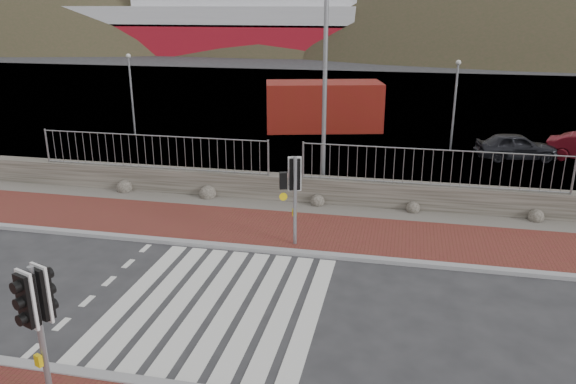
% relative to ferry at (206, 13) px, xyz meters
% --- Properties ---
extents(ground, '(220.00, 220.00, 0.00)m').
position_rel_ferry_xyz_m(ground, '(24.65, -67.90, -5.36)').
color(ground, '#28282B').
rests_on(ground, ground).
extents(sidewalk_far, '(40.00, 3.00, 0.08)m').
position_rel_ferry_xyz_m(sidewalk_far, '(24.65, -63.40, -5.32)').
color(sidewalk_far, brown).
rests_on(sidewalk_far, ground).
extents(kerb_far, '(40.00, 0.25, 0.12)m').
position_rel_ferry_xyz_m(kerb_far, '(24.65, -64.90, -5.31)').
color(kerb_far, gray).
rests_on(kerb_far, ground).
extents(zebra_crossing, '(4.62, 5.60, 0.01)m').
position_rel_ferry_xyz_m(zebra_crossing, '(24.65, -67.90, -5.36)').
color(zebra_crossing, silver).
rests_on(zebra_crossing, ground).
extents(gravel_strip, '(40.00, 1.50, 0.06)m').
position_rel_ferry_xyz_m(gravel_strip, '(24.65, -61.40, -5.33)').
color(gravel_strip, '#59544C').
rests_on(gravel_strip, ground).
extents(stone_wall, '(40.00, 0.60, 0.90)m').
position_rel_ferry_xyz_m(stone_wall, '(24.65, -60.60, -4.91)').
color(stone_wall, '#444038').
rests_on(stone_wall, ground).
extents(railing, '(18.07, 0.07, 1.22)m').
position_rel_ferry_xyz_m(railing, '(24.65, -60.75, -3.54)').
color(railing, gray).
rests_on(railing, stone_wall).
extents(quay, '(120.00, 40.00, 0.50)m').
position_rel_ferry_xyz_m(quay, '(24.65, -40.00, -5.36)').
color(quay, '#4C4C4F').
rests_on(quay, ground).
extents(water, '(220.00, 50.00, 0.05)m').
position_rel_ferry_xyz_m(water, '(24.65, -5.00, -5.36)').
color(water, '#3F4C54').
rests_on(water, ground).
extents(ferry, '(50.00, 16.00, 20.00)m').
position_rel_ferry_xyz_m(ferry, '(0.00, 0.00, 0.00)').
color(ferry, maroon).
rests_on(ferry, ground).
extents(hills_backdrop, '(254.00, 90.00, 100.00)m').
position_rel_ferry_xyz_m(hills_backdrop, '(31.40, 20.00, -28.42)').
color(hills_backdrop, '#32341F').
rests_on(hills_backdrop, ground).
extents(traffic_signal_near, '(0.43, 0.34, 2.62)m').
position_rel_ferry_xyz_m(traffic_signal_near, '(23.01, -71.74, -3.48)').
color(traffic_signal_near, gray).
rests_on(traffic_signal_near, ground).
extents(traffic_signal_far, '(0.64, 0.37, 2.59)m').
position_rel_ferry_xyz_m(traffic_signal_far, '(25.67, -64.38, -3.49)').
color(traffic_signal_far, gray).
rests_on(traffic_signal_far, ground).
extents(streetlight, '(1.78, 0.66, 8.58)m').
position_rel_ferry_xyz_m(streetlight, '(25.93, -59.84, -0.53)').
color(streetlight, gray).
rests_on(streetlight, ground).
extents(shipping_container, '(6.55, 3.99, 2.55)m').
position_rel_ferry_xyz_m(shipping_container, '(24.14, -48.77, -4.09)').
color(shipping_container, maroon).
rests_on(shipping_container, ground).
extents(car_a, '(3.60, 1.93, 1.16)m').
position_rel_ferry_xyz_m(car_a, '(33.32, -53.16, -4.78)').
color(car_a, black).
rests_on(car_a, ground).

